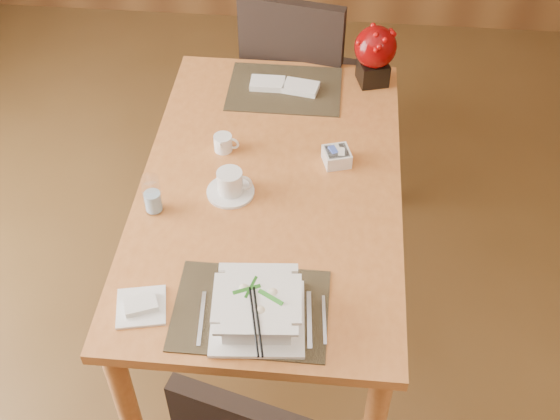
# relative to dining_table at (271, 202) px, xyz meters

# --- Properties ---
(dining_table) EXTENTS (0.90, 1.50, 0.75)m
(dining_table) POSITION_rel_dining_table_xyz_m (0.00, 0.00, 0.00)
(dining_table) COLOR #C77437
(dining_table) RESTS_ON ground
(placemat_near) EXTENTS (0.45, 0.33, 0.01)m
(placemat_near) POSITION_rel_dining_table_xyz_m (0.00, -0.55, 0.10)
(placemat_near) COLOR black
(placemat_near) RESTS_ON dining_table
(placemat_far) EXTENTS (0.45, 0.33, 0.01)m
(placemat_far) POSITION_rel_dining_table_xyz_m (0.00, 0.55, 0.10)
(placemat_far) COLOR black
(placemat_far) RESTS_ON dining_table
(soup_setting) EXTENTS (0.29, 0.29, 0.11)m
(soup_setting) POSITION_rel_dining_table_xyz_m (0.02, -0.58, 0.15)
(soup_setting) COLOR white
(soup_setting) RESTS_ON dining_table
(coffee_cup) EXTENTS (0.16, 0.16, 0.09)m
(coffee_cup) POSITION_rel_dining_table_xyz_m (-0.13, -0.07, 0.14)
(coffee_cup) COLOR white
(coffee_cup) RESTS_ON dining_table
(water_glass) EXTENTS (0.08, 0.08, 0.14)m
(water_glass) POSITION_rel_dining_table_xyz_m (-0.37, -0.17, 0.17)
(water_glass) COLOR silver
(water_glass) RESTS_ON dining_table
(creamer_jug) EXTENTS (0.09, 0.09, 0.06)m
(creamer_jug) POSITION_rel_dining_table_xyz_m (-0.19, 0.16, 0.13)
(creamer_jug) COLOR white
(creamer_jug) RESTS_ON dining_table
(sugar_caddy) EXTENTS (0.11, 0.11, 0.05)m
(sugar_caddy) POSITION_rel_dining_table_xyz_m (0.22, 0.13, 0.12)
(sugar_caddy) COLOR white
(sugar_caddy) RESTS_ON dining_table
(berry_decor) EXTENTS (0.17, 0.17, 0.25)m
(berry_decor) POSITION_rel_dining_table_xyz_m (0.35, 0.64, 0.24)
(berry_decor) COLOR black
(berry_decor) RESTS_ON dining_table
(napkins_far) EXTENTS (0.28, 0.13, 0.02)m
(napkins_far) POSITION_rel_dining_table_xyz_m (0.01, 0.55, 0.12)
(napkins_far) COLOR white
(napkins_far) RESTS_ON dining_table
(bread_plate) EXTENTS (0.17, 0.17, 0.01)m
(bread_plate) POSITION_rel_dining_table_xyz_m (-0.32, -0.57, 0.10)
(bread_plate) COLOR white
(bread_plate) RESTS_ON dining_table
(far_chair) EXTENTS (0.55, 0.55, 1.01)m
(far_chair) POSITION_rel_dining_table_xyz_m (0.03, 0.91, -0.09)
(far_chair) COLOR black
(far_chair) RESTS_ON ground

